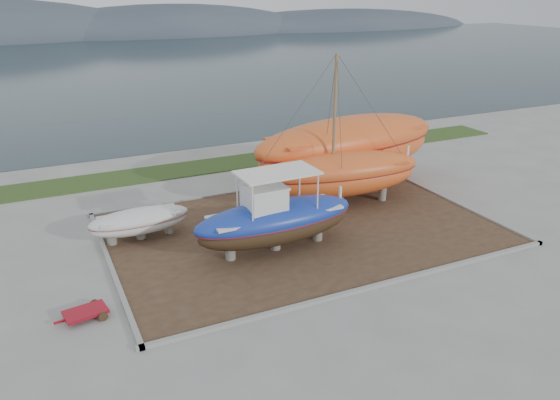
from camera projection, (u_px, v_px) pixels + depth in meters
name	position (u px, v px, depth m)	size (l,w,h in m)	color
ground	(346.00, 265.00, 23.23)	(140.00, 140.00, 0.00)	gray
dirt_patch	(302.00, 229.00, 26.58)	(18.00, 12.00, 0.06)	#422D1E
curb_frame	(302.00, 228.00, 26.57)	(18.60, 12.60, 0.15)	gray
grass_strip	(223.00, 164.00, 36.26)	(44.00, 3.00, 0.08)	#284219
sea	(100.00, 65.00, 82.13)	(260.00, 100.00, 0.04)	#17292F
mountain_ridge	(66.00, 36.00, 128.41)	(200.00, 36.00, 20.00)	#333D49
blue_caique	(276.00, 212.00, 23.86)	(7.55, 2.36, 3.64)	#1A36A4
white_dinghy	(140.00, 224.00, 25.33)	(4.66, 1.75, 1.40)	silver
orange_sailboat	(342.00, 133.00, 27.98)	(8.94, 2.63, 8.00)	#DB5721
orange_bare_hull	(348.00, 153.00, 31.47)	(12.30, 3.69, 4.03)	#DB5721
red_trailer	(86.00, 314.00, 19.47)	(2.20, 1.10, 0.31)	maroon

